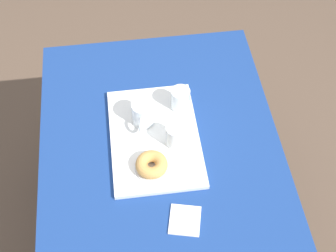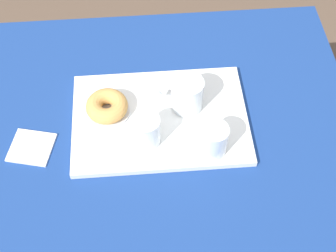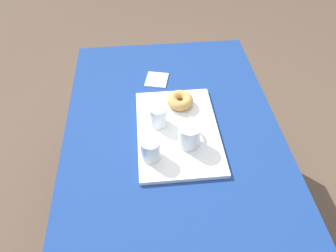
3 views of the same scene
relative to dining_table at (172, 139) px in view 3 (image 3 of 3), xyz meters
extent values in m
plane|color=brown|center=(0.00, 0.00, -0.66)|extent=(6.00, 6.00, 0.00)
cube|color=navy|center=(0.00, 0.00, 0.09)|extent=(1.21, 0.90, 0.03)
cube|color=navy|center=(0.00, -0.45, 0.00)|extent=(1.21, 0.01, 0.14)
cube|color=navy|center=(0.00, 0.45, 0.00)|extent=(1.21, 0.01, 0.14)
cube|color=navy|center=(-0.60, 0.00, 0.00)|extent=(0.01, 0.90, 0.14)
cylinder|color=brown|center=(-0.51, -0.36, -0.29)|extent=(0.06, 0.06, 0.73)
cylinder|color=brown|center=(-0.51, 0.36, -0.29)|extent=(0.06, 0.06, 0.73)
cube|color=white|center=(0.06, 0.02, 0.12)|extent=(0.48, 0.33, 0.02)
cylinder|color=white|center=(0.13, 0.05, 0.18)|extent=(0.09, 0.09, 0.10)
cylinder|color=#B27523|center=(0.13, 0.05, 0.17)|extent=(0.07, 0.07, 0.07)
torus|color=white|center=(0.08, 0.06, 0.18)|extent=(0.06, 0.02, 0.06)
cylinder|color=white|center=(0.18, -0.10, 0.17)|extent=(0.07, 0.07, 0.09)
cylinder|color=silver|center=(0.18, -0.10, 0.16)|extent=(0.06, 0.06, 0.06)
cylinder|color=white|center=(0.02, -0.06, 0.17)|extent=(0.07, 0.07, 0.09)
cylinder|color=silver|center=(0.02, -0.06, 0.15)|extent=(0.06, 0.06, 0.05)
cylinder|color=silver|center=(-0.08, 0.04, 0.13)|extent=(0.12, 0.12, 0.01)
torus|color=tan|center=(-0.08, 0.04, 0.16)|extent=(0.11, 0.11, 0.04)
cube|color=white|center=(-0.29, -0.04, 0.11)|extent=(0.13, 0.13, 0.01)
camera|label=1|loc=(-0.96, 0.10, 1.56)|focal=50.28mm
camera|label=2|loc=(0.02, -0.74, 1.16)|focal=50.06mm
camera|label=3|loc=(0.86, -0.10, 1.05)|focal=32.07mm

